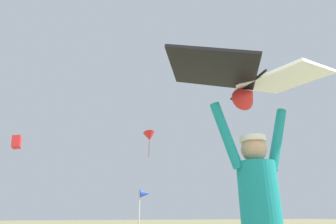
{
  "coord_description": "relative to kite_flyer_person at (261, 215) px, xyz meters",
  "views": [
    {
      "loc": [
        -1.6,
        -1.75,
        0.93
      ],
      "look_at": [
        -0.05,
        2.71,
        2.7
      ],
      "focal_mm": 29.52,
      "sensor_mm": 36.0,
      "label": 1
    }
  ],
  "objects": [
    {
      "name": "marker_flag",
      "position": [
        0.42,
        5.58,
        0.46
      ],
      "size": [
        0.3,
        0.24,
        1.62
      ],
      "color": "silver",
      "rests_on": "ground"
    },
    {
      "name": "kite_flyer_person",
      "position": [
        0.0,
        0.0,
        0.0
      ],
      "size": [
        0.81,
        0.37,
        1.92
      ],
      "color": "#424751",
      "rests_on": "ground"
    },
    {
      "name": "distant_kite_red_low_right",
      "position": [
        3.6,
        16.86,
        5.41
      ],
      "size": [
        0.94,
        1.05,
        1.95
      ],
      "color": "red"
    },
    {
      "name": "held_stunt_kite",
      "position": [
        -0.01,
        -0.07,
        1.23
      ],
      "size": [
        1.8,
        1.01,
        0.4
      ],
      "color": "black"
    },
    {
      "name": "distant_kite_red_mid_right",
      "position": [
        -5.72,
        21.11,
        5.23
      ],
      "size": [
        0.75,
        0.82,
        1.1
      ],
      "color": "red"
    }
  ]
}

